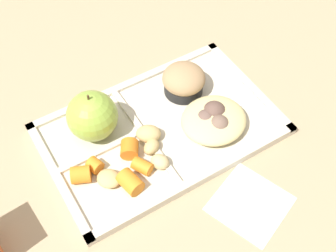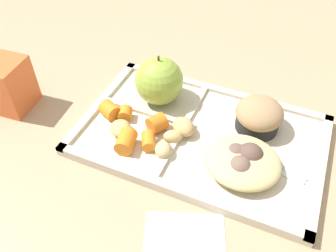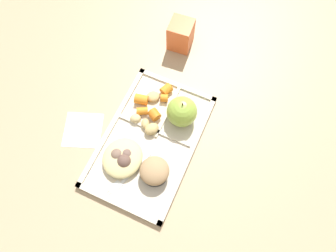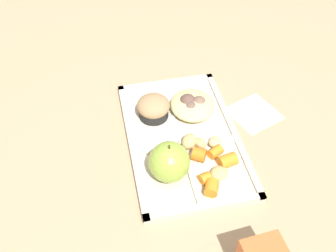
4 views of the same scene
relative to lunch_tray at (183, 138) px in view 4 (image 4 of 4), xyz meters
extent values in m
plane|color=tan|center=(0.00, 0.00, -0.01)|extent=(6.00, 6.00, 0.00)
cube|color=beige|center=(0.00, 0.00, 0.00)|extent=(0.38, 0.24, 0.01)
cube|color=beige|center=(0.00, -0.11, 0.01)|extent=(0.38, 0.01, 0.01)
cube|color=beige|center=(0.00, 0.11, 0.01)|extent=(0.38, 0.01, 0.01)
cube|color=beige|center=(-0.18, 0.00, 0.01)|extent=(0.01, 0.24, 0.01)
cube|color=beige|center=(0.18, 0.00, 0.01)|extent=(0.01, 0.24, 0.01)
cube|color=beige|center=(-0.03, 0.00, 0.01)|extent=(0.01, 0.21, 0.01)
cube|color=beige|center=(-0.09, 0.01, 0.01)|extent=(0.16, 0.01, 0.01)
sphere|color=#93B742|center=(-0.09, 0.05, 0.04)|extent=(0.08, 0.08, 0.08)
cylinder|color=#4C381E|center=(-0.09, 0.05, 0.09)|extent=(0.00, 0.00, 0.01)
cylinder|color=black|center=(0.08, 0.05, 0.02)|extent=(0.07, 0.07, 0.02)
ellipsoid|color=tan|center=(0.08, 0.05, 0.04)|extent=(0.07, 0.07, 0.04)
cylinder|color=orange|center=(-0.09, -0.07, 0.02)|extent=(0.03, 0.04, 0.03)
cylinder|color=orange|center=(-0.06, -0.05, 0.01)|extent=(0.03, 0.04, 0.02)
cylinder|color=orange|center=(-0.15, -0.02, 0.02)|extent=(0.04, 0.04, 0.03)
cylinder|color=orange|center=(-0.07, -0.02, 0.02)|extent=(0.04, 0.04, 0.03)
cylinder|color=orange|center=(-0.12, -0.02, 0.02)|extent=(0.03, 0.03, 0.02)
ellipsoid|color=tan|center=(-0.04, -0.06, 0.01)|extent=(0.04, 0.04, 0.02)
ellipsoid|color=tan|center=(-0.03, -0.03, 0.01)|extent=(0.04, 0.03, 0.02)
ellipsoid|color=tan|center=(-0.03, -0.01, 0.02)|extent=(0.05, 0.05, 0.03)
ellipsoid|color=tan|center=(-0.12, -0.05, 0.01)|extent=(0.05, 0.05, 0.02)
ellipsoid|color=#D6C684|center=(0.08, -0.04, 0.02)|extent=(0.11, 0.10, 0.03)
sphere|color=brown|center=(0.09, -0.03, 0.02)|extent=(0.04, 0.04, 0.04)
sphere|color=brown|center=(0.07, -0.03, 0.02)|extent=(0.03, 0.03, 0.03)
sphere|color=#755B4C|center=(0.08, -0.06, 0.02)|extent=(0.04, 0.04, 0.04)
cube|color=silver|center=(0.08, 0.00, 0.01)|extent=(0.10, 0.04, 0.00)
cube|color=silver|center=(0.15, -0.03, 0.01)|extent=(0.04, 0.03, 0.00)
cylinder|color=silver|center=(0.17, -0.04, 0.01)|extent=(0.02, 0.01, 0.00)
cylinder|color=silver|center=(0.17, -0.03, 0.01)|extent=(0.02, 0.01, 0.00)
cylinder|color=silver|center=(0.18, -0.03, 0.01)|extent=(0.02, 0.01, 0.00)
cube|color=white|center=(0.05, -0.18, -0.01)|extent=(0.13, 0.13, 0.00)
camera|label=1|loc=(-0.22, -0.38, 0.59)|focal=47.36mm
camera|label=2|loc=(0.11, -0.37, 0.41)|focal=38.16mm
camera|label=3|loc=(0.22, 0.15, 0.76)|focal=32.09mm
camera|label=4|loc=(-0.56, 0.15, 0.65)|focal=42.30mm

